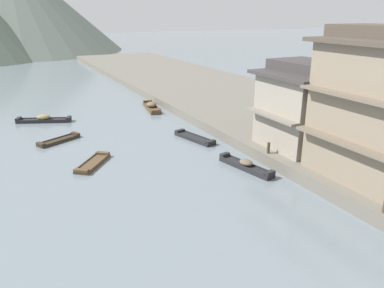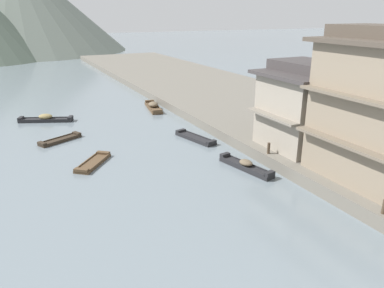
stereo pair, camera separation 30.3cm
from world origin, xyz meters
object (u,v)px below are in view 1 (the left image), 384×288
boat_moored_nearest (59,140)px  boat_moored_far (93,163)px  boat_moored_third (246,166)px  boat_midriver_upstream (195,138)px  house_waterfront_tall (308,105)px  mooring_post_dock_mid (268,148)px  boat_moored_second (44,119)px  boat_midriver_drifting (152,107)px

boat_moored_nearest → boat_moored_far: size_ratio=1.05×
boat_moored_third → boat_midriver_upstream: 7.19m
boat_moored_third → house_waterfront_tall: house_waterfront_tall is taller
boat_moored_third → mooring_post_dock_mid: size_ratio=5.83×
boat_moored_second → boat_moored_nearest: bearing=-86.4°
boat_moored_far → boat_midriver_drifting: boat_midriver_drifting is taller
mooring_post_dock_mid → boat_moored_nearest: bearing=136.9°
boat_midriver_drifting → boat_midriver_upstream: 11.60m
boat_midriver_drifting → house_waterfront_tall: (5.21, -18.41, 3.55)m
house_waterfront_tall → mooring_post_dock_mid: bearing=-175.1°
boat_midriver_drifting → boat_midriver_upstream: boat_midriver_drifting is taller
house_waterfront_tall → mooring_post_dock_mid: 4.43m
boat_moored_nearest → boat_moored_third: 15.92m
house_waterfront_tall → mooring_post_dock_mid: size_ratio=8.95×
boat_midriver_upstream → boat_moored_third: bearing=-87.6°
boat_moored_nearest → boat_midriver_upstream: size_ratio=0.83×
boat_moored_second → boat_moored_third: 21.77m
boat_moored_third → boat_moored_far: bearing=149.3°
boat_midriver_drifting → mooring_post_dock_mid: 18.82m
boat_moored_second → house_waterfront_tall: house_waterfront_tall is taller
mooring_post_dock_mid → boat_moored_far: bearing=153.9°
boat_midriver_drifting → boat_midriver_upstream: bearing=-92.7°
boat_midriver_upstream → house_waterfront_tall: house_waterfront_tall is taller
boat_moored_third → boat_midriver_upstream: boat_moored_third is taller
boat_moored_far → house_waterfront_tall: (14.74, -5.16, 3.72)m
boat_moored_second → boat_midriver_drifting: boat_midriver_drifting is taller
house_waterfront_tall → mooring_post_dock_mid: house_waterfront_tall is taller
boat_moored_nearest → boat_midriver_upstream: (10.38, -4.63, 0.01)m
house_waterfront_tall → mooring_post_dock_mid: (-3.57, -0.30, -2.61)m
boat_midriver_drifting → house_waterfront_tall: 19.47m
boat_moored_third → boat_midriver_drifting: (0.25, 18.77, 0.04)m
boat_moored_third → boat_moored_far: (-9.28, 5.52, -0.12)m
boat_moored_second → mooring_post_dock_mid: 22.78m
mooring_post_dock_mid → house_waterfront_tall: bearing=4.9°
boat_moored_far → mooring_post_dock_mid: bearing=-26.1°
boat_midriver_drifting → boat_midriver_upstream: (-0.55, -11.59, -0.14)m
boat_moored_nearest → boat_moored_second: size_ratio=0.71×
boat_moored_nearest → boat_midriver_drifting: size_ratio=0.70×
house_waterfront_tall → boat_midriver_upstream: bearing=130.2°
boat_midriver_upstream → mooring_post_dock_mid: mooring_post_dock_mid is taller
boat_moored_nearest → boat_moored_second: (-0.43, 6.91, 0.13)m
boat_moored_third → mooring_post_dock_mid: bearing=1.4°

